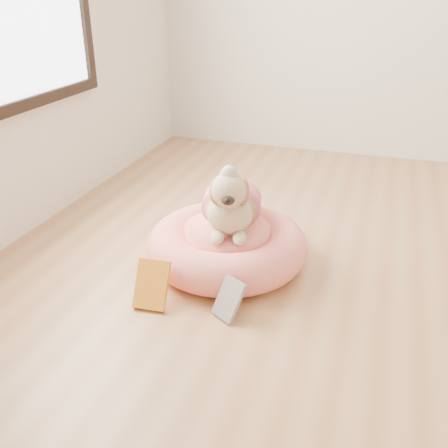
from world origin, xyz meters
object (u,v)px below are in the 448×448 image
(pet_bed, at_px, (227,245))
(dog, at_px, (231,192))
(book_white, at_px, (229,299))
(book_yellow, at_px, (152,285))

(pet_bed, distance_m, dog, 0.28)
(dog, bearing_deg, pet_bed, 170.37)
(book_white, bearing_deg, dog, 137.34)
(dog, bearing_deg, book_yellow, -130.01)
(book_yellow, xyz_separation_m, book_white, (0.33, 0.02, -0.01))
(book_yellow, relative_size, book_white, 1.21)
(pet_bed, relative_size, dog, 1.58)
(pet_bed, distance_m, book_white, 0.43)
(book_white, bearing_deg, book_yellow, -145.54)
(pet_bed, bearing_deg, dog, 4.05)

